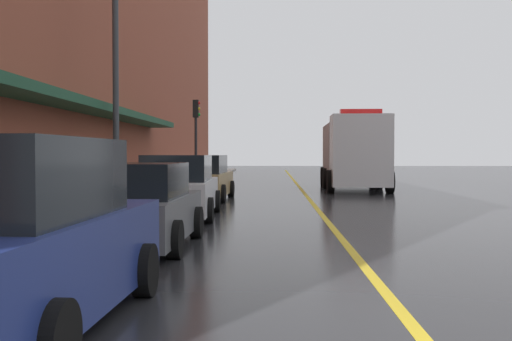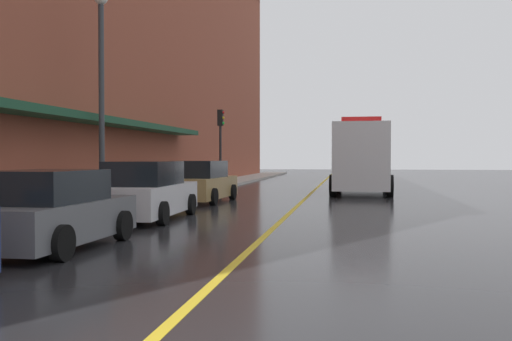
% 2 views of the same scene
% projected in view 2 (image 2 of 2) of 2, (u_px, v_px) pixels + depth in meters
% --- Properties ---
extents(ground_plane, '(112.00, 112.00, 0.00)m').
position_uv_depth(ground_plane, '(311.00, 194.00, 28.10)').
color(ground_plane, '#232326').
extents(sidewalk_left, '(2.40, 70.00, 0.15)m').
position_uv_depth(sidewalk_left, '(188.00, 191.00, 29.11)').
color(sidewalk_left, '#ADA8A0').
rests_on(sidewalk_left, ground).
extents(lane_center_stripe, '(0.16, 70.00, 0.01)m').
position_uv_depth(lane_center_stripe, '(311.00, 194.00, 28.10)').
color(lane_center_stripe, gold).
rests_on(lane_center_stripe, ground).
extents(brick_building_left, '(13.56, 64.00, 18.70)m').
position_uv_depth(brick_building_left, '(41.00, 8.00, 29.10)').
color(brick_building_left, brown).
rests_on(brick_building_left, ground).
extents(parked_car_1, '(2.09, 4.19, 1.54)m').
position_uv_depth(parked_car_1, '(51.00, 212.00, 11.23)').
color(parked_car_1, '#595B60').
rests_on(parked_car_1, ground).
extents(parked_car_2, '(2.11, 4.80, 1.67)m').
position_uv_depth(parked_car_2, '(147.00, 192.00, 16.57)').
color(parked_car_2, silver).
rests_on(parked_car_2, ground).
extents(parked_car_3, '(2.17, 4.84, 1.65)m').
position_uv_depth(parked_car_3, '(201.00, 183.00, 22.94)').
color(parked_car_3, '#A5844C').
rests_on(parked_car_3, ground).
extents(box_truck, '(3.01, 7.92, 3.59)m').
position_uv_depth(box_truck, '(362.00, 159.00, 28.52)').
color(box_truck, silver).
rests_on(box_truck, ground).
extents(parking_meter_0, '(0.14, 0.18, 1.33)m').
position_uv_depth(parking_meter_0, '(154.00, 177.00, 21.47)').
color(parking_meter_0, '#4C4C51').
rests_on(parking_meter_0, sidewalk_left).
extents(street_lamp_left, '(0.44, 0.44, 6.94)m').
position_uv_depth(street_lamp_left, '(101.00, 76.00, 18.33)').
color(street_lamp_left, '#33383D').
rests_on(street_lamp_left, sidewalk_left).
extents(traffic_light_near, '(0.38, 0.36, 4.30)m').
position_uv_depth(traffic_light_near, '(221.00, 133.00, 32.24)').
color(traffic_light_near, '#232326').
rests_on(traffic_light_near, sidewalk_left).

